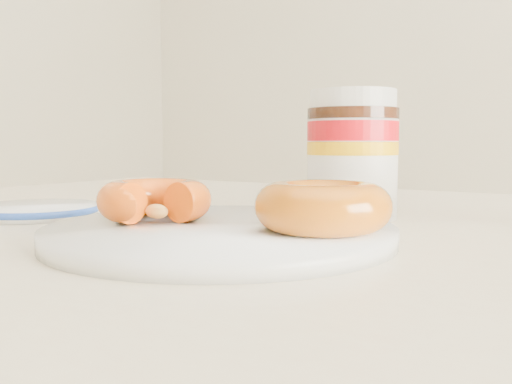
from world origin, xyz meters
The scene contains 7 objects.
dining_table centered at (0.00, 0.10, 0.67)m, with size 1.40×0.90×0.75m.
plate centered at (-0.07, -0.01, 0.76)m, with size 0.27×0.27×0.01m.
donut_bitten centered at (-0.13, -0.02, 0.78)m, with size 0.09×0.09×0.03m, color #D45E0C.
donut_whole centered at (0.01, 0.01, 0.78)m, with size 0.10×0.10×0.03m, color #985009.
nutella_jar centered at (-0.04, 0.18, 0.82)m, with size 0.09×0.09×0.13m.
dark_jar centered at (-0.04, 0.19, 0.80)m, with size 0.06×0.06×0.10m.
blue_rim_saucer centered at (-0.32, 0.01, 0.76)m, with size 0.12×0.12×0.01m.
Camera 1 is at (0.19, -0.36, 0.83)m, focal length 40.00 mm.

